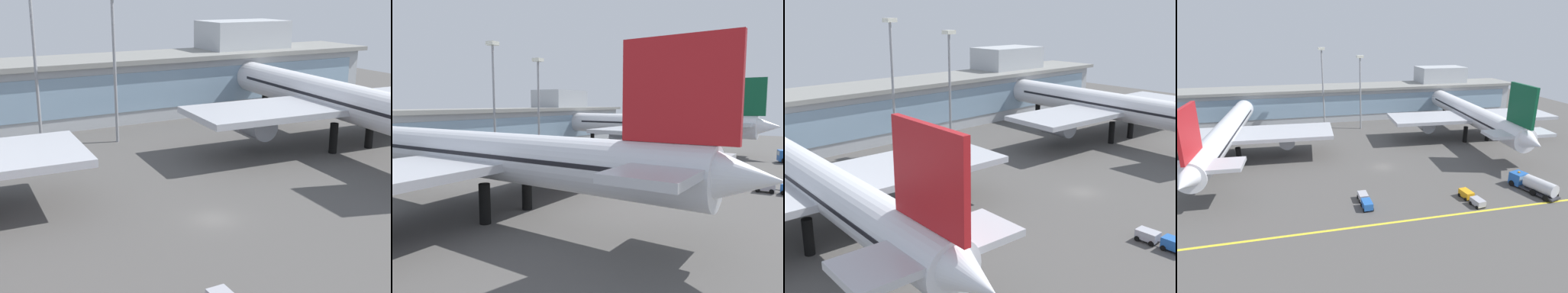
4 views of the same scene
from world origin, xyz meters
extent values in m
plane|color=#514F4C|center=(0.00, 0.00, 0.00)|extent=(180.00, 180.00, 0.00)
cube|color=#ADB2B7|center=(0.00, 45.76, 4.90)|extent=(112.44, 12.00, 9.81)
cube|color=#84A3BC|center=(0.00, 39.71, 5.39)|extent=(107.94, 0.20, 6.28)
cube|color=gray|center=(0.00, 45.76, 10.21)|extent=(115.44, 14.00, 0.80)
cube|color=#ADB2B7|center=(33.73, 47.76, 12.81)|extent=(16.00, 10.00, 6.00)
cylinder|color=black|center=(25.41, 11.73, 2.08)|extent=(1.10, 1.10, 4.15)
cylinder|color=black|center=(31.62, 11.38, 2.08)|extent=(1.10, 1.10, 4.15)
cylinder|color=black|center=(29.79, 34.01, 2.08)|extent=(1.10, 1.10, 4.15)
cylinder|color=white|center=(28.74, 15.46, 6.49)|extent=(7.95, 49.12, 5.19)
cone|color=white|center=(30.21, 41.43, 6.49)|extent=(5.19, 4.94, 4.93)
cube|color=#84A3BC|center=(30.01, 37.92, 7.40)|extent=(4.09, 3.85, 1.56)
cube|color=black|center=(28.74, 15.46, 6.88)|extent=(7.56, 41.31, 0.42)
cube|color=#B7BAC1|center=(28.74, 15.46, 5.84)|extent=(44.29, 14.19, 0.83)
cylinder|color=#999EA8|center=(16.62, 17.91, 3.79)|extent=(3.99, 6.55, 3.63)
cylinder|color=#999EA8|center=(41.05, 16.53, 3.79)|extent=(3.99, 6.55, 3.63)
cylinder|color=gray|center=(1.58, 30.94, 10.23)|extent=(0.44, 0.44, 20.47)
cylinder|color=gray|center=(-8.83, 33.46, 11.31)|extent=(0.44, 0.44, 22.61)
camera|label=1|loc=(-24.24, -41.84, 21.18)|focal=49.81mm
camera|label=2|loc=(-61.02, -18.24, 11.72)|focal=34.14mm
camera|label=3|loc=(-53.46, -37.00, 24.47)|focal=44.49mm
camera|label=4|loc=(-17.73, -64.92, 27.24)|focal=31.23mm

